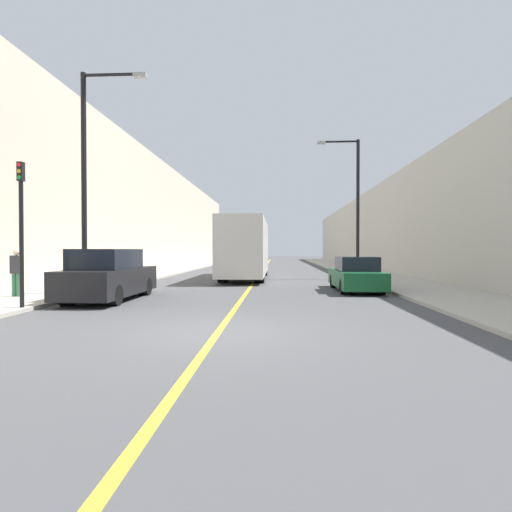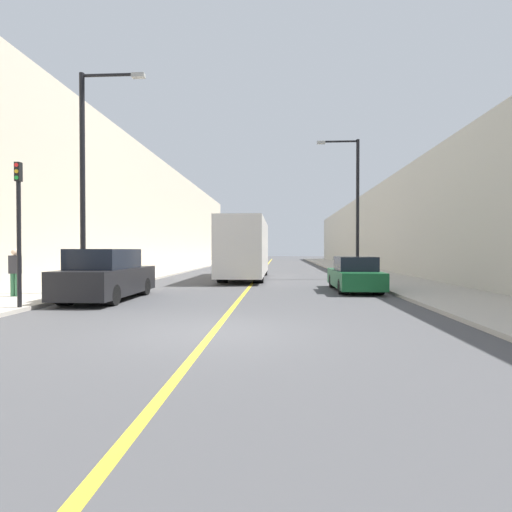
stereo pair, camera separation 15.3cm
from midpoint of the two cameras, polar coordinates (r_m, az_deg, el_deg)
name	(u,v)px [view 1 (the left image)]	position (r m, az deg, el deg)	size (l,w,h in m)	color
ground_plane	(218,332)	(8.84, -5.93, -10.77)	(200.00, 200.00, 0.00)	#474749
sidewalk_left	(185,267)	(39.66, -10.26, -1.60)	(3.78, 72.00, 0.12)	#B2AA9E
sidewalk_right	(345,268)	(39.12, 12.52, -1.64)	(3.78, 72.00, 0.12)	#B2AA9E
building_row_left	(145,216)	(40.83, -15.63, 5.59)	(4.00, 72.00, 10.29)	beige
building_row_right	(387,230)	(39.95, 18.07, 3.52)	(4.00, 72.00, 7.27)	#B7B2A3
road_center_line	(264,268)	(38.62, 1.05, -1.74)	(0.16, 72.00, 0.01)	gold
bus	(246,248)	(24.55, -1.65, 1.17)	(2.48, 10.19, 3.56)	silver
parked_suv_left	(109,276)	(15.12, -20.56, -2.73)	(1.91, 4.83, 1.81)	black
car_right_near	(356,275)	(17.81, 13.82, -2.71)	(1.76, 4.63, 1.49)	#145128
street_lamp_left	(89,169)	(17.05, -23.00, 11.36)	(2.58, 0.24, 8.48)	black
street_lamp_right	(355,200)	(25.29, 13.73, 7.83)	(2.58, 0.24, 8.37)	black
traffic_light	(21,228)	(13.39, -30.80, 3.40)	(0.16, 0.18, 4.19)	black
pedestrian	(16,272)	(16.62, -31.25, -1.94)	(0.37, 0.24, 1.70)	#336B47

